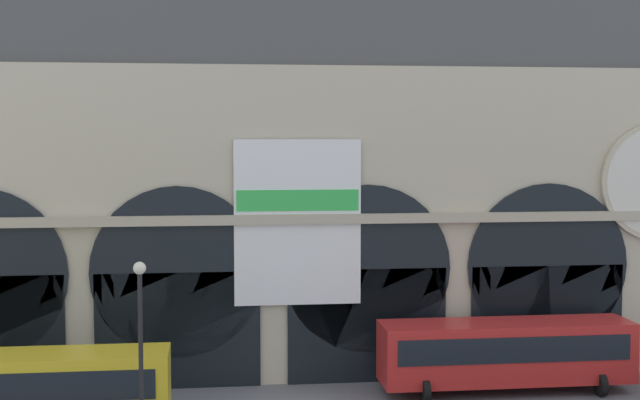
{
  "coord_description": "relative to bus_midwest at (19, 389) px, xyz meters",
  "views": [
    {
      "loc": [
        -2.73,
        -34.16,
        11.14
      ],
      "look_at": [
        2.08,
        5.0,
        8.3
      ],
      "focal_mm": 49.87,
      "sensor_mm": 36.0,
      "label": 1
    }
  ],
  "objects": [
    {
      "name": "street_lamp_quayside",
      "position": [
        4.7,
        -3.11,
        2.63
      ],
      "size": [
        0.44,
        0.44,
        6.9
      ],
      "color": "black",
      "rests_on": "ground"
    },
    {
      "name": "bus_mideast",
      "position": [
        19.81,
        3.32,
        0.0
      ],
      "size": [
        11.0,
        3.25,
        3.1
      ],
      "color": "red",
      "rests_on": "ground"
    },
    {
      "name": "station_building",
      "position": [
        9.9,
        8.48,
        6.94
      ],
      "size": [
        44.0,
        5.93,
        17.93
      ],
      "color": "beige",
      "rests_on": "ground"
    },
    {
      "name": "bus_midwest",
      "position": [
        0.0,
        0.0,
        0.0
      ],
      "size": [
        11.0,
        3.25,
        3.1
      ],
      "color": "gold",
      "rests_on": "ground"
    }
  ]
}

